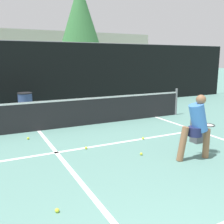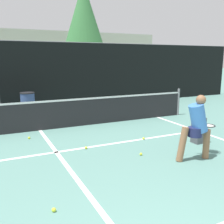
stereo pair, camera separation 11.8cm
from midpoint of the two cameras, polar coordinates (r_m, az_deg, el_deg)
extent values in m
cube|color=white|center=(6.61, -11.50, -8.55)|extent=(8.25, 0.10, 0.01)
cube|color=white|center=(5.88, -9.54, -11.10)|extent=(0.10, 6.01, 0.01)
cube|color=white|center=(8.23, 22.39, -5.19)|extent=(0.10, 7.01, 0.01)
cylinder|color=slate|center=(10.90, 14.52, 2.14)|extent=(0.09, 0.09, 1.07)
cube|color=#232326|center=(8.55, -15.19, -0.83)|extent=(11.00, 0.02, 0.95)
cube|color=white|center=(8.47, -15.35, 2.11)|extent=(11.00, 0.03, 0.06)
cube|color=black|center=(12.16, -18.71, 7.35)|extent=(24.00, 0.06, 2.97)
cylinder|color=slate|center=(12.16, -19.19, 14.42)|extent=(24.00, 0.04, 0.04)
cylinder|color=#8C6042|center=(6.41, 20.34, -6.53)|extent=(0.15, 0.15, 0.68)
cylinder|color=#8C6042|center=(6.05, 15.59, -6.78)|extent=(0.28, 0.19, 0.79)
cylinder|color=#1E234C|center=(6.14, 18.12, -4.14)|extent=(0.31, 0.31, 0.21)
cylinder|color=#3F7ACC|center=(6.10, 18.77, -1.27)|extent=(0.47, 0.35, 0.70)
sphere|color=#8C6042|center=(6.05, 19.33, 2.52)|extent=(0.22, 0.22, 0.22)
cylinder|color=#262628|center=(6.43, 18.42, -3.00)|extent=(0.30, 0.08, 0.03)
torus|color=#262628|center=(6.61, 20.64, -2.77)|extent=(0.39, 0.39, 0.02)
cylinder|color=beige|center=(6.61, 20.64, -2.77)|extent=(0.30, 0.30, 0.01)
sphere|color=#D1E033|center=(4.25, -11.73, -20.12)|extent=(0.07, 0.07, 0.07)
sphere|color=#D1E033|center=(7.84, -17.19, -5.39)|extent=(0.07, 0.07, 0.07)
sphere|color=#D1E033|center=(6.32, 6.85, -9.08)|extent=(0.07, 0.07, 0.07)
sphere|color=#D1E033|center=(6.72, -5.17, -7.75)|extent=(0.07, 0.07, 0.07)
sphere|color=#D1E033|center=(7.50, 7.35, -5.72)|extent=(0.07, 0.07, 0.07)
sphere|color=#D1E033|center=(8.29, 15.99, -4.40)|extent=(0.07, 0.07, 0.07)
cube|color=#4C4C51|center=(7.47, 18.71, -3.79)|extent=(0.28, 0.28, 0.70)
cube|color=#D1E033|center=(7.40, 18.88, -1.33)|extent=(0.25, 0.25, 0.06)
cylinder|color=#384C7F|center=(11.34, -17.57, 1.76)|extent=(0.56, 0.56, 0.85)
cylinder|color=black|center=(11.27, -17.70, 3.98)|extent=(0.59, 0.59, 0.04)
cylinder|color=brown|center=(22.89, -5.81, 10.28)|extent=(0.28, 0.28, 3.52)
cone|color=#38753D|center=(23.19, -6.03, 20.76)|extent=(3.16, 3.16, 4.92)
cube|color=beige|center=(30.16, -23.09, 11.33)|extent=(36.00, 2.40, 5.20)
camera|label=1|loc=(0.06, -89.48, 0.11)|focal=42.00mm
camera|label=2|loc=(0.06, 90.52, -0.11)|focal=42.00mm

